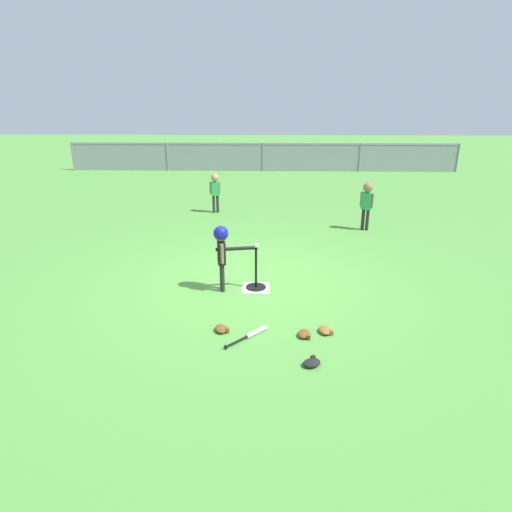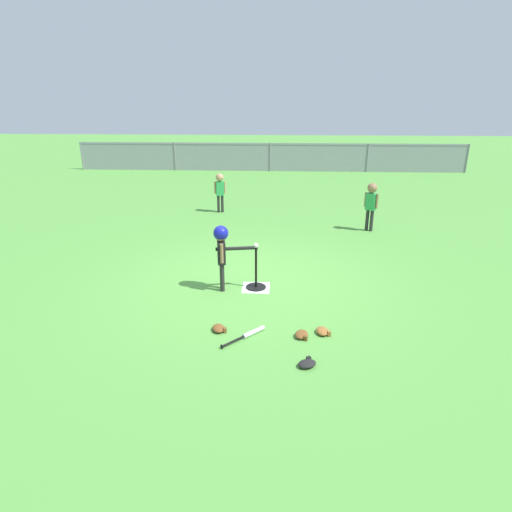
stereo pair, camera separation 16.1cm
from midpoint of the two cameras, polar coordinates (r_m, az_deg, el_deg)
ground_plane at (r=7.20m, az=0.27°, el=-3.40°), size 60.00×60.00×0.00m
home_plate at (r=6.97m, az=0.66°, el=-4.22°), size 0.44×0.44×0.01m
batting_tee at (r=6.92m, az=0.67°, el=-3.42°), size 0.32×0.32×0.69m
baseball_on_tee at (r=6.70m, az=0.69°, el=1.40°), size 0.07×0.07×0.07m
batter_child at (r=6.64m, az=-3.87°, el=1.49°), size 0.62×0.30×1.06m
fielder_near_right at (r=11.49m, az=-4.41°, el=9.06°), size 0.30×0.21×1.04m
fielder_near_left at (r=10.14m, az=15.51°, el=7.13°), size 0.28×0.24×1.11m
spare_bat_silver at (r=5.63m, az=-0.05°, el=-10.31°), size 0.53×0.54×0.06m
glove_by_plate at (r=5.64m, az=6.91°, el=-10.32°), size 0.22×0.26×0.07m
glove_near_bats at (r=5.11m, az=7.74°, el=-13.98°), size 0.27×0.25×0.07m
glove_tossed_aside at (r=5.75m, az=-4.16°, el=-9.57°), size 0.23×0.26×0.07m
glove_outfield_drop at (r=5.75m, az=9.66°, el=-9.82°), size 0.19×0.24×0.07m
outfield_fence at (r=18.26m, az=2.14°, el=13.12°), size 16.06×0.06×1.15m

